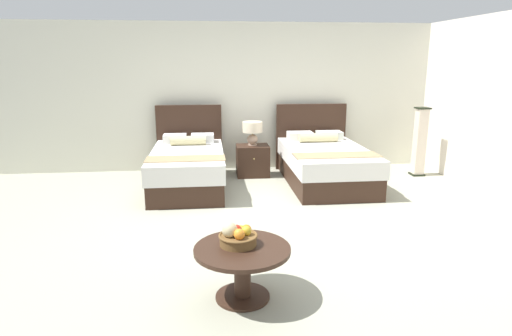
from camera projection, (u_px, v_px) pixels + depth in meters
ground_plane at (272, 222)px, 5.39m from camera, size 10.26×9.30×0.02m
wall_back at (250, 97)px, 7.82m from camera, size 10.26×0.12×2.59m
bed_near_window at (188, 166)px, 6.79m from camera, size 1.13×2.09×1.19m
bed_near_corner at (324, 163)px, 7.02m from camera, size 1.27×2.14×1.18m
nightstand at (253, 161)px, 7.46m from camera, size 0.55×0.47×0.53m
table_lamp at (252, 130)px, 7.36m from camera, size 0.34×0.34×0.40m
coffee_table at (242, 262)px, 3.58m from camera, size 0.79×0.79×0.45m
fruit_bowl at (237, 237)px, 3.58m from camera, size 0.33×0.33×0.20m
loose_apple at (240, 229)px, 3.83m from camera, size 0.07×0.07×0.07m
loose_orange at (246, 230)px, 3.80m from camera, size 0.09×0.09×0.09m
floor_lamp_corner at (420, 142)px, 7.42m from camera, size 0.21×0.21×1.17m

